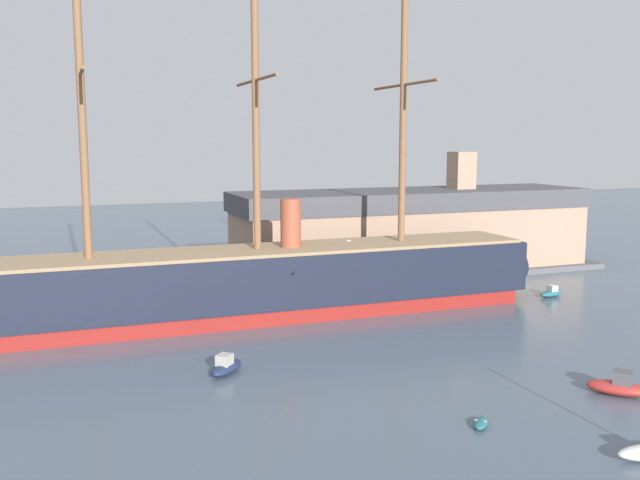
{
  "coord_description": "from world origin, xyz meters",
  "views": [
    {
      "loc": [
        -25.23,
        -18.43,
        19.51
      ],
      "look_at": [
        -2.92,
        40.34,
        10.43
      ],
      "focal_mm": 39.19,
      "sensor_mm": 36.0,
      "label": 1
    }
  ],
  "objects_px": {
    "dinghy_near_centre": "(481,423)",
    "motorboat_alongside_bow": "(226,366)",
    "motorboat_mid_right": "(618,386)",
    "seagull_in_flight": "(348,241)",
    "dockside_warehouse_right": "(413,231)",
    "tall_ship": "(258,281)",
    "motorboat_far_right": "(551,293)",
    "motorboat_distant_centre": "(288,293)"
  },
  "relations": [
    {
      "from": "dinghy_near_centre",
      "to": "motorboat_far_right",
      "type": "xyz_separation_m",
      "value": [
        30.91,
        30.93,
        0.25
      ]
    },
    {
      "from": "motorboat_alongside_bow",
      "to": "seagull_in_flight",
      "type": "relative_size",
      "value": 4.06
    },
    {
      "from": "motorboat_alongside_bow",
      "to": "motorboat_distant_centre",
      "type": "bearing_deg",
      "value": 61.31
    },
    {
      "from": "motorboat_distant_centre",
      "to": "dockside_warehouse_right",
      "type": "xyz_separation_m",
      "value": [
        22.69,
        10.0,
        5.42
      ]
    },
    {
      "from": "tall_ship",
      "to": "motorboat_alongside_bow",
      "type": "xyz_separation_m",
      "value": [
        -7.71,
        -17.33,
        -3.43
      ]
    },
    {
      "from": "motorboat_mid_right",
      "to": "dockside_warehouse_right",
      "type": "xyz_separation_m",
      "value": [
        9.15,
        50.39,
        5.39
      ]
    },
    {
      "from": "motorboat_mid_right",
      "to": "motorboat_alongside_bow",
      "type": "bearing_deg",
      "value": 150.02
    },
    {
      "from": "motorboat_far_right",
      "to": "seagull_in_flight",
      "type": "height_order",
      "value": "seagull_in_flight"
    },
    {
      "from": "dinghy_near_centre",
      "to": "motorboat_mid_right",
      "type": "relative_size",
      "value": 0.47
    },
    {
      "from": "dinghy_near_centre",
      "to": "motorboat_alongside_bow",
      "type": "xyz_separation_m",
      "value": [
        -13.76,
        17.01,
        0.35
      ]
    },
    {
      "from": "motorboat_distant_centre",
      "to": "seagull_in_flight",
      "type": "bearing_deg",
      "value": -97.17
    },
    {
      "from": "dinghy_near_centre",
      "to": "motorboat_alongside_bow",
      "type": "height_order",
      "value": "motorboat_alongside_bow"
    },
    {
      "from": "motorboat_mid_right",
      "to": "motorboat_alongside_bow",
      "type": "relative_size",
      "value": 1.12
    },
    {
      "from": "dinghy_near_centre",
      "to": "motorboat_distant_centre",
      "type": "relative_size",
      "value": 0.48
    },
    {
      "from": "motorboat_far_right",
      "to": "motorboat_alongside_bow",
      "type": "bearing_deg",
      "value": -162.7
    },
    {
      "from": "tall_ship",
      "to": "dinghy_near_centre",
      "type": "relative_size",
      "value": 35.17
    },
    {
      "from": "motorboat_far_right",
      "to": "motorboat_distant_centre",
      "type": "xyz_separation_m",
      "value": [
        -31.12,
        10.85,
        0.14
      ]
    },
    {
      "from": "motorboat_mid_right",
      "to": "motorboat_distant_centre",
      "type": "distance_m",
      "value": 42.6
    },
    {
      "from": "motorboat_distant_centre",
      "to": "seagull_in_flight",
      "type": "relative_size",
      "value": 4.47
    },
    {
      "from": "tall_ship",
      "to": "motorboat_alongside_bow",
      "type": "distance_m",
      "value": 19.27
    },
    {
      "from": "motorboat_far_right",
      "to": "tall_ship",
      "type": "bearing_deg",
      "value": 174.72
    },
    {
      "from": "dockside_warehouse_right",
      "to": "dinghy_near_centre",
      "type": "bearing_deg",
      "value": -113.47
    },
    {
      "from": "motorboat_alongside_bow",
      "to": "dockside_warehouse_right",
      "type": "xyz_separation_m",
      "value": [
        36.24,
        34.77,
        5.47
      ]
    },
    {
      "from": "tall_ship",
      "to": "dinghy_near_centre",
      "type": "xyz_separation_m",
      "value": [
        6.06,
        -34.34,
        -3.78
      ]
    },
    {
      "from": "motorboat_alongside_bow",
      "to": "dockside_warehouse_right",
      "type": "distance_m",
      "value": 50.52
    },
    {
      "from": "dockside_warehouse_right",
      "to": "seagull_in_flight",
      "type": "bearing_deg",
      "value": -125.2
    },
    {
      "from": "dinghy_near_centre",
      "to": "motorboat_mid_right",
      "type": "height_order",
      "value": "motorboat_mid_right"
    },
    {
      "from": "motorboat_alongside_bow",
      "to": "motorboat_far_right",
      "type": "bearing_deg",
      "value": 17.3
    },
    {
      "from": "motorboat_mid_right",
      "to": "dockside_warehouse_right",
      "type": "bearing_deg",
      "value": 79.71
    },
    {
      "from": "motorboat_mid_right",
      "to": "dockside_warehouse_right",
      "type": "height_order",
      "value": "dockside_warehouse_right"
    },
    {
      "from": "motorboat_mid_right",
      "to": "dockside_warehouse_right",
      "type": "distance_m",
      "value": 51.5
    },
    {
      "from": "motorboat_mid_right",
      "to": "seagull_in_flight",
      "type": "xyz_separation_m",
      "value": [
        -16.93,
        13.43,
        10.37
      ]
    },
    {
      "from": "dinghy_near_centre",
      "to": "motorboat_mid_right",
      "type": "distance_m",
      "value": 13.41
    },
    {
      "from": "tall_ship",
      "to": "motorboat_distant_centre",
      "type": "height_order",
      "value": "tall_ship"
    },
    {
      "from": "motorboat_distant_centre",
      "to": "motorboat_mid_right",
      "type": "bearing_deg",
      "value": -71.46
    },
    {
      "from": "motorboat_distant_centre",
      "to": "seagull_in_flight",
      "type": "height_order",
      "value": "seagull_in_flight"
    },
    {
      "from": "motorboat_distant_centre",
      "to": "motorboat_far_right",
      "type": "bearing_deg",
      "value": -19.22
    },
    {
      "from": "tall_ship",
      "to": "seagull_in_flight",
      "type": "relative_size",
      "value": 75.33
    },
    {
      "from": "motorboat_far_right",
      "to": "motorboat_distant_centre",
      "type": "height_order",
      "value": "motorboat_distant_centre"
    },
    {
      "from": "tall_ship",
      "to": "motorboat_distant_centre",
      "type": "xyz_separation_m",
      "value": [
        5.85,
        7.44,
        -3.38
      ]
    },
    {
      "from": "seagull_in_flight",
      "to": "motorboat_distant_centre",
      "type": "bearing_deg",
      "value": 82.83
    },
    {
      "from": "dinghy_near_centre",
      "to": "seagull_in_flight",
      "type": "distance_m",
      "value": 18.68
    }
  ]
}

